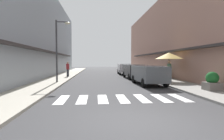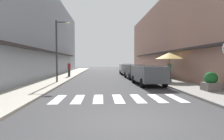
{
  "view_description": "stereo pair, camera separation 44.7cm",
  "coord_description": "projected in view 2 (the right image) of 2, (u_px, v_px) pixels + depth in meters",
  "views": [
    {
      "loc": [
        -1.26,
        -5.32,
        1.79
      ],
      "look_at": [
        0.16,
        11.56,
        1.04
      ],
      "focal_mm": 30.67,
      "sensor_mm": 36.0,
      "label": 1
    },
    {
      "loc": [
        -0.81,
        -5.36,
        1.79
      ],
      "look_at": [
        0.16,
        11.56,
        1.04
      ],
      "focal_mm": 30.67,
      "sensor_mm": 36.0,
      "label": 2
    }
  ],
  "objects": [
    {
      "name": "pedestrian_walking_near",
      "position": [
        169.0,
        71.0,
        16.0
      ],
      "size": [
        0.34,
        0.34,
        1.72
      ],
      "rotation": [
        0.0,
        0.0,
        6.0
      ],
      "color": "#282B33",
      "rests_on": "sidewalk_right"
    },
    {
      "name": "sidewalk_left",
      "position": [
        62.0,
        77.0,
        20.99
      ],
      "size": [
        2.55,
        55.48,
        0.12
      ],
      "primitive_type": "cube",
      "color": "#ADA899",
      "rests_on": "ground_plane"
    },
    {
      "name": "planter_corner",
      "position": [
        211.0,
        82.0,
        10.97
      ],
      "size": [
        0.84,
        0.84,
        1.08
      ],
      "color": "slate",
      "rests_on": "sidewalk_right"
    },
    {
      "name": "building_row_right",
      "position": [
        183.0,
        37.0,
        22.56
      ],
      "size": [
        5.5,
        37.67,
        9.32
      ],
      "color": "#A87A6B",
      "rests_on": "ground_plane"
    },
    {
      "name": "parked_car_far",
      "position": [
        127.0,
        68.0,
        26.66
      ],
      "size": [
        1.93,
        4.0,
        1.47
      ],
      "color": "silver",
      "rests_on": "ground_plane"
    },
    {
      "name": "parked_car_near",
      "position": [
        148.0,
        73.0,
        14.48
      ],
      "size": [
        1.94,
        4.38,
        1.47
      ],
      "color": "#4C5156",
      "rests_on": "ground_plane"
    },
    {
      "name": "crosswalk",
      "position": [
        118.0,
        99.0,
        9.18
      ],
      "size": [
        6.15,
        2.2,
        0.01
      ],
      "color": "silver",
      "rests_on": "ground_plane"
    },
    {
      "name": "cafe_umbrella",
      "position": [
        169.0,
        56.0,
        16.41
      ],
      "size": [
        2.39,
        2.39,
        2.44
      ],
      "color": "#262626",
      "rests_on": "sidewalk_right"
    },
    {
      "name": "sidewalk_right",
      "position": [
        153.0,
        77.0,
        21.57
      ],
      "size": [
        2.55,
        55.48,
        0.12
      ],
      "primitive_type": "cube",
      "color": "gray",
      "rests_on": "ground_plane"
    },
    {
      "name": "planter_midblock",
      "position": [
        165.0,
        74.0,
        18.94
      ],
      "size": [
        0.96,
        0.96,
        1.03
      ],
      "color": "slate",
      "rests_on": "sidewalk_right"
    },
    {
      "name": "ground_plane",
      "position": [
        108.0,
        78.0,
        21.28
      ],
      "size": [
        87.19,
        87.19,
        0.0
      ],
      "primitive_type": "plane",
      "color": "#38383A"
    },
    {
      "name": "parked_car_mid",
      "position": [
        135.0,
        70.0,
        19.99
      ],
      "size": [
        1.9,
        4.36,
        1.47
      ],
      "color": "black",
      "rests_on": "ground_plane"
    },
    {
      "name": "building_row_left",
      "position": [
        30.0,
        32.0,
        21.53
      ],
      "size": [
        5.5,
        37.67,
        10.14
      ],
      "color": "#939EA8",
      "rests_on": "ground_plane"
    },
    {
      "name": "pedestrian_walking_far",
      "position": [
        69.0,
        69.0,
        21.46
      ],
      "size": [
        0.34,
        0.34,
        1.64
      ],
      "rotation": [
        0.0,
        0.0,
        3.12
      ],
      "color": "#282B33",
      "rests_on": "sidewalk_left"
    },
    {
      "name": "street_lamp",
      "position": [
        59.0,
        44.0,
        15.64
      ],
      "size": [
        1.19,
        0.28,
        5.03
      ],
      "color": "#38383D",
      "rests_on": "sidewalk_left"
    }
  ]
}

